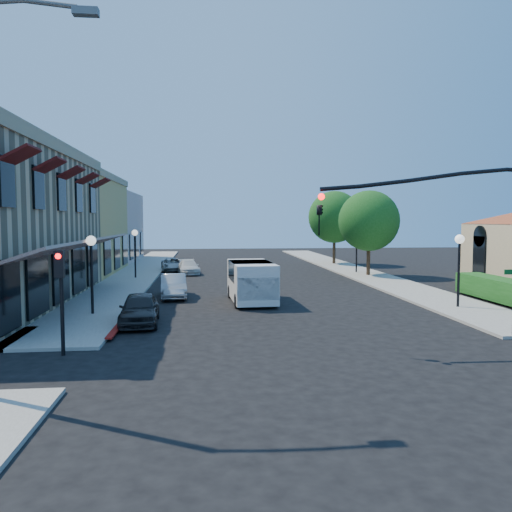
{
  "coord_description": "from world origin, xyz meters",
  "views": [
    {
      "loc": [
        -3.57,
        -14.47,
        4.25
      ],
      "look_at": [
        -1.19,
        8.28,
        2.6
      ],
      "focal_mm": 35.0,
      "sensor_mm": 36.0,
      "label": 1
    }
  ],
  "objects": [
    {
      "name": "ground",
      "position": [
        0.0,
        0.0,
        0.0
      ],
      "size": [
        120.0,
        120.0,
        0.0
      ],
      "primitive_type": "plane",
      "color": "black",
      "rests_on": "ground"
    },
    {
      "name": "sidewalk_left",
      "position": [
        -8.75,
        27.0,
        0.06
      ],
      "size": [
        3.5,
        50.0,
        0.12
      ],
      "primitive_type": "cube",
      "color": "gray",
      "rests_on": "ground"
    },
    {
      "name": "sidewalk_right",
      "position": [
        8.75,
        27.0,
        0.06
      ],
      "size": [
        3.5,
        50.0,
        0.12
      ],
      "primitive_type": "cube",
      "color": "gray",
      "rests_on": "ground"
    },
    {
      "name": "curb_red_strip",
      "position": [
        -6.9,
        8.0,
        0.0
      ],
      "size": [
        0.25,
        10.0,
        0.06
      ],
      "primitive_type": "cube",
      "color": "maroon",
      "rests_on": "ground"
    },
    {
      "name": "yellow_stucco_building",
      "position": [
        -15.5,
        26.0,
        3.8
      ],
      "size": [
        10.0,
        12.0,
        7.6
      ],
      "primitive_type": "cube",
      "color": "tan",
      "rests_on": "ground"
    },
    {
      "name": "pink_stucco_building",
      "position": [
        -15.5,
        38.0,
        3.5
      ],
      "size": [
        10.0,
        12.0,
        7.0
      ],
      "primitive_type": "cube",
      "color": "#BE978F",
      "rests_on": "ground"
    },
    {
      "name": "hedge",
      "position": [
        11.7,
        9.0,
        0.0
      ],
      "size": [
        1.4,
        8.0,
        1.1
      ],
      "primitive_type": "cube",
      "color": "#174F16",
      "rests_on": "ground"
    },
    {
      "name": "street_tree_a",
      "position": [
        8.8,
        22.0,
        4.19
      ],
      "size": [
        4.56,
        4.56,
        6.48
      ],
      "color": "#382616",
      "rests_on": "ground"
    },
    {
      "name": "street_tree_b",
      "position": [
        8.8,
        32.0,
        4.54
      ],
      "size": [
        4.94,
        4.94,
        7.02
      ],
      "color": "#382616",
      "rests_on": "ground"
    },
    {
      "name": "signal_mast_arm",
      "position": [
        5.86,
        1.5,
        4.09
      ],
      "size": [
        8.01,
        0.39,
        6.0
      ],
      "color": "black",
      "rests_on": "ground"
    },
    {
      "name": "secondary_signal",
      "position": [
        -8.0,
        1.41,
        2.32
      ],
      "size": [
        0.28,
        0.42,
        3.32
      ],
      "color": "black",
      "rests_on": "ground"
    },
    {
      "name": "lamppost_left_near",
      "position": [
        -8.5,
        8.0,
        2.74
      ],
      "size": [
        0.44,
        0.44,
        3.57
      ],
      "color": "black",
      "rests_on": "ground"
    },
    {
      "name": "lamppost_left_far",
      "position": [
        -8.5,
        22.0,
        2.74
      ],
      "size": [
        0.44,
        0.44,
        3.57
      ],
      "color": "black",
      "rests_on": "ground"
    },
    {
      "name": "lamppost_right_near",
      "position": [
        8.5,
        8.0,
        2.74
      ],
      "size": [
        0.44,
        0.44,
        3.57
      ],
      "color": "black",
      "rests_on": "ground"
    },
    {
      "name": "lamppost_right_far",
      "position": [
        8.5,
        24.0,
        2.74
      ],
      "size": [
        0.44,
        0.44,
        3.57
      ],
      "color": "black",
      "rests_on": "ground"
    },
    {
      "name": "white_van",
      "position": [
        -1.14,
        10.92,
        1.21
      ],
      "size": [
        2.28,
        4.81,
        2.09
      ],
      "color": "silver",
      "rests_on": "ground"
    },
    {
      "name": "parked_car_a",
      "position": [
        -6.2,
        6.01,
        0.64
      ],
      "size": [
        1.73,
        3.85,
        1.28
      ],
      "primitive_type": "imported",
      "rotation": [
        0.0,
        0.0,
        0.06
      ],
      "color": "black",
      "rests_on": "ground"
    },
    {
      "name": "parked_car_b",
      "position": [
        -5.26,
        13.0,
        0.64
      ],
      "size": [
        1.67,
        3.97,
        1.28
      ],
      "primitive_type": "imported",
      "rotation": [
        0.0,
        0.0,
        0.08
      ],
      "color": "#A3A6A8",
      "rests_on": "ground"
    },
    {
      "name": "parked_car_c",
      "position": [
        -4.8,
        25.0,
        0.55
      ],
      "size": [
        2.03,
        3.95,
        1.1
      ],
      "primitive_type": "imported",
      "rotation": [
        0.0,
        0.0,
        0.13
      ],
      "color": "silver",
      "rests_on": "ground"
    },
    {
      "name": "parked_car_d",
      "position": [
        -6.2,
        27.53,
        0.54
      ],
      "size": [
        2.22,
        4.05,
        1.08
      ],
      "primitive_type": "imported",
      "rotation": [
        0.0,
        0.0,
        0.12
      ],
      "color": "#A0A3A5",
      "rests_on": "ground"
    }
  ]
}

